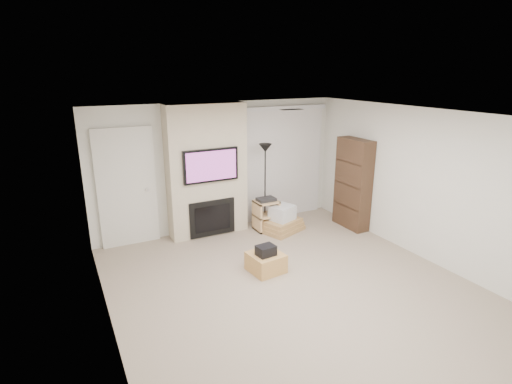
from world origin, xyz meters
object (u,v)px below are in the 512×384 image
ottoman (266,262)px  av_stand (266,213)px  bookshelf (353,184)px  box_stack (282,221)px  floor_lamp (265,162)px

ottoman → av_stand: bearing=61.4°
bookshelf → ottoman: bearing=-160.0°
av_stand → box_stack: av_stand is taller
av_stand → box_stack: 0.36m
ottoman → bookshelf: bookshelf is taller
ottoman → bookshelf: bearing=20.0°
floor_lamp → bookshelf: bearing=-25.8°
ottoman → box_stack: 1.70m
av_stand → box_stack: bearing=-41.9°
av_stand → bookshelf: 1.82m
box_stack → ottoman: bearing=-129.3°
av_stand → bookshelf: bearing=-21.6°
box_stack → bookshelf: bearing=-17.1°
floor_lamp → bookshelf: size_ratio=0.95×
ottoman → av_stand: av_stand is taller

